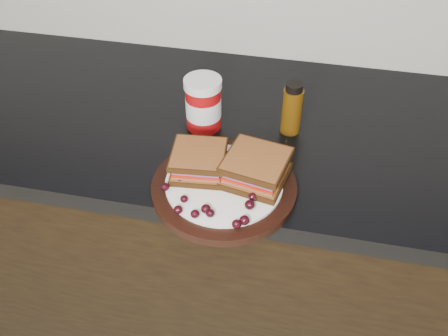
{
  "coord_description": "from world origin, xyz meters",
  "views": [
    {
      "loc": [
        0.31,
        0.8,
        1.58
      ],
      "look_at": [
        0.17,
        1.47,
        0.96
      ],
      "focal_mm": 40.0,
      "sensor_mm": 36.0,
      "label": 1
    }
  ],
  "objects_px": {
    "plate": "(224,188)",
    "condiment_jar": "(203,103)",
    "oil_bottle": "(292,108)",
    "sandwich_left": "(199,161)"
  },
  "relations": [
    {
      "from": "plate",
      "to": "condiment_jar",
      "type": "height_order",
      "value": "condiment_jar"
    },
    {
      "from": "plate",
      "to": "oil_bottle",
      "type": "height_order",
      "value": "oil_bottle"
    },
    {
      "from": "oil_bottle",
      "to": "plate",
      "type": "bearing_deg",
      "value": -115.53
    },
    {
      "from": "condiment_jar",
      "to": "oil_bottle",
      "type": "relative_size",
      "value": 0.99
    },
    {
      "from": "plate",
      "to": "oil_bottle",
      "type": "bearing_deg",
      "value": 64.47
    },
    {
      "from": "plate",
      "to": "condiment_jar",
      "type": "distance_m",
      "value": 0.22
    },
    {
      "from": "plate",
      "to": "sandwich_left",
      "type": "xyz_separation_m",
      "value": [
        -0.05,
        0.02,
        0.04
      ]
    },
    {
      "from": "plate",
      "to": "condiment_jar",
      "type": "xyz_separation_m",
      "value": [
        -0.09,
        0.2,
        0.05
      ]
    },
    {
      "from": "sandwich_left",
      "to": "plate",
      "type": "bearing_deg",
      "value": -27.65
    },
    {
      "from": "sandwich_left",
      "to": "oil_bottle",
      "type": "relative_size",
      "value": 0.85
    }
  ]
}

